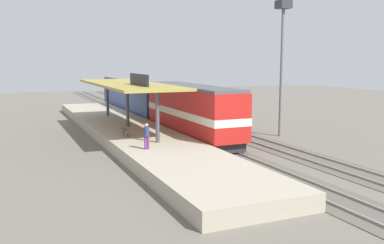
# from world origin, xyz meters

# --- Properties ---
(ground_plane) EXTENTS (120.00, 120.00, 0.00)m
(ground_plane) POSITION_xyz_m (2.00, 0.00, 0.00)
(ground_plane) COLOR #666056
(track_near) EXTENTS (3.20, 110.00, 0.16)m
(track_near) POSITION_xyz_m (0.00, 0.00, 0.03)
(track_near) COLOR #565249
(track_near) RESTS_ON ground
(track_far) EXTENTS (3.20, 110.00, 0.16)m
(track_far) POSITION_xyz_m (4.60, 0.00, 0.03)
(track_far) COLOR #565249
(track_far) RESTS_ON ground
(platform) EXTENTS (6.00, 44.00, 0.90)m
(platform) POSITION_xyz_m (-4.60, 0.00, 0.45)
(platform) COLOR #A89E89
(platform) RESTS_ON ground
(station_canopy) EXTENTS (5.20, 18.00, 4.70)m
(station_canopy) POSITION_xyz_m (-4.60, -0.09, 4.53)
(station_canopy) COLOR #47474C
(station_canopy) RESTS_ON platform
(platform_bench) EXTENTS (0.44, 1.70, 0.50)m
(platform_bench) POSITION_xyz_m (-6.00, -4.50, 1.34)
(platform_bench) COLOR #333338
(platform_bench) RESTS_ON platform
(locomotive) EXTENTS (2.93, 14.43, 4.44)m
(locomotive) POSITION_xyz_m (0.00, -3.48, 2.41)
(locomotive) COLOR #28282D
(locomotive) RESTS_ON track_near
(passenger_carriage_single) EXTENTS (2.90, 20.00, 4.24)m
(passenger_carriage_single) POSITION_xyz_m (0.00, 14.52, 2.31)
(passenger_carriage_single) COLOR #28282D
(passenger_carriage_single) RESTS_ON track_near
(freight_car) EXTENTS (2.80, 12.00, 3.54)m
(freight_car) POSITION_xyz_m (4.60, 2.97, 1.97)
(freight_car) COLOR #28282D
(freight_car) RESTS_ON track_far
(light_mast) EXTENTS (1.10, 1.10, 11.70)m
(light_mast) POSITION_xyz_m (7.80, -5.07, 8.40)
(light_mast) COLOR slate
(light_mast) RESTS_ON ground
(person_waiting) EXTENTS (0.34, 0.34, 1.71)m
(person_waiting) POSITION_xyz_m (-6.02, -9.95, 1.85)
(person_waiting) COLOR #663375
(person_waiting) RESTS_ON platform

